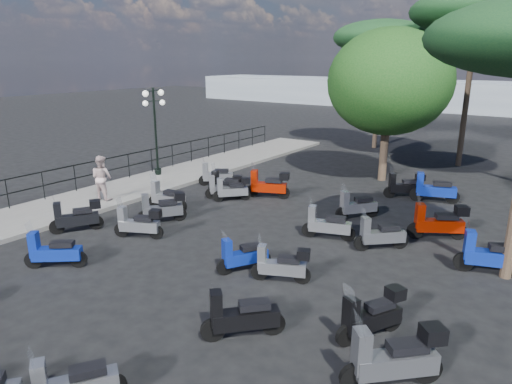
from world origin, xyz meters
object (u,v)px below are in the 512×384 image
Objects in this scene: scooter_30 at (232,190)px; lamp_post_1 at (155,125)px; lamp_post_2 at (156,132)px; scooter_14 at (241,317)px; scooter_17 at (405,186)px; scooter_2 at (77,217)px; scooter_9 at (162,208)px; scooter_11 at (224,187)px; scooter_22 at (380,235)px; broadleaf_tree at (389,82)px; scooter_21 at (243,256)px; scooter_15 at (327,225)px; scooter_1 at (53,252)px; scooter_28 at (493,255)px; scooter_8 at (139,224)px; scooter_26 at (394,359)px; scooter_23 at (434,190)px; scooter_3 at (166,198)px; pedestrian_far at (102,178)px; scooter_5 at (269,185)px; scooter_20 at (282,265)px; scooter_27 at (372,316)px; scooter_16 at (357,206)px; scooter_10 at (227,186)px; pine_2 at (382,38)px; pine_0 at (478,12)px; scooter_29 at (439,223)px; scooter_4 at (216,176)px.

lamp_post_1 is at bearing 31.81° from scooter_30.
lamp_post_2 is 2.59× the size of scooter_14.
scooter_2 is at bearing 107.30° from scooter_17.
scooter_11 is at bearing -51.75° from scooter_9.
broadleaf_tree is (-2.82, 7.74, 3.93)m from scooter_22.
lamp_post_1 is at bearing -2.15° from scooter_21.
lamp_post_2 is 6.49m from scooter_9.
scooter_11 is at bearing 55.49° from scooter_15.
scooter_9 is (4.93, -4.38, -1.90)m from lamp_post_1.
scooter_1 reaches higher than scooter_21.
lamp_post_2 is 2.20× the size of scooter_15.
scooter_14 is 0.78× the size of scooter_28.
scooter_8 is 1.01× the size of scooter_26.
scooter_23 is at bearing -97.42° from scooter_2.
lamp_post_2 is at bearing 40.64° from scooter_3.
pedestrian_far is 11.84m from scooter_17.
scooter_23 reaches higher than scooter_5.
scooter_2 is at bearing 157.66° from scooter_3.
scooter_27 is (2.72, -0.99, 0.03)m from scooter_20.
scooter_28 reaches higher than scooter_27.
scooter_14 reaches higher than scooter_30.
lamp_post_2 reaches higher than scooter_16.
lamp_post_2 is 10.82m from scooter_21.
scooter_10 reaches higher than scooter_15.
scooter_15 is 0.21× the size of pine_2.
scooter_28 is 14.95m from pine_0.
scooter_5 reaches higher than scooter_30.
scooter_14 is at bearing 135.62° from scooter_29.
scooter_3 reaches higher than scooter_20.
scooter_10 reaches higher than scooter_11.
scooter_15 reaches higher than scooter_17.
scooter_14 is at bearing -134.17° from scooter_3.
scooter_17 is 6.73m from scooter_28.
scooter_21 is (5.33, -2.43, -0.03)m from scooter_3.
scooter_28 reaches higher than scooter_30.
scooter_27 is at bearing -170.96° from scooter_11.
pine_0 is at bearing -37.05° from scooter_3.
scooter_15 is at bearing 74.06° from scooter_28.
scooter_22 is 0.80× the size of scooter_29.
scooter_27 is (8.07, 1.83, 0.04)m from scooter_1.
scooter_10 is 0.19× the size of pine_0.
scooter_20 is 20.06m from pine_2.
scooter_8 is (5.36, -5.78, -1.93)m from lamp_post_1.
scooter_5 is 0.97× the size of scooter_28.
lamp_post_1 is 2.91× the size of scooter_14.
pine_2 is at bearing 89.58° from lamp_post_2.
scooter_5 is 0.95× the size of scooter_23.
scooter_8 is at bearing 113.67° from scooter_17.
scooter_4 is (3.39, 0.25, -1.96)m from lamp_post_1.
broadleaf_tree is at bearing 17.47° from scooter_28.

